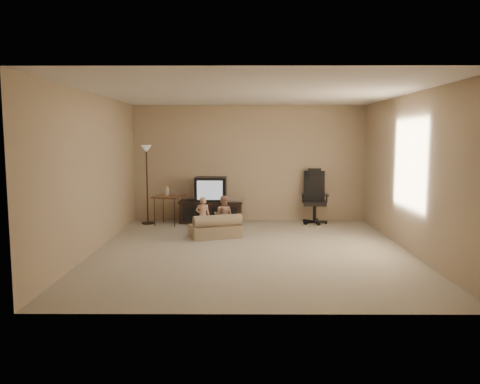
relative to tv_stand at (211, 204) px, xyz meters
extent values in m
plane|color=#BAB094|center=(0.81, -2.49, -0.41)|extent=(5.50, 5.50, 0.00)
plane|color=silver|center=(0.81, -2.49, 2.09)|extent=(5.50, 5.50, 0.00)
plane|color=tan|center=(0.81, 0.26, 0.84)|extent=(5.00, 0.00, 5.00)
plane|color=tan|center=(0.81, -5.24, 0.84)|extent=(5.00, 0.00, 5.00)
plane|color=tan|center=(-1.69, -2.49, 0.84)|extent=(0.00, 5.50, 5.50)
plane|color=tan|center=(3.31, -2.49, 0.84)|extent=(0.00, 5.50, 5.50)
cube|color=black|center=(-0.01, 0.00, -0.20)|extent=(1.31, 0.50, 0.42)
cube|color=black|center=(-0.01, 0.00, 0.04)|extent=(1.35, 0.54, 0.04)
cube|color=black|center=(-0.32, -0.23, -0.19)|extent=(0.54, 0.03, 0.32)
cube|color=black|center=(0.29, -0.25, -0.19)|extent=(0.54, 0.03, 0.32)
cube|color=black|center=(-0.01, 0.02, 0.31)|extent=(0.66, 0.48, 0.51)
cube|color=white|center=(-0.01, -0.22, 0.31)|extent=(0.53, 0.02, 0.40)
cube|color=silver|center=(0.50, -0.06, 0.09)|extent=(0.38, 0.27, 0.06)
cylinder|color=black|center=(2.19, -0.14, -0.18)|extent=(0.06, 0.06, 0.37)
cube|color=black|center=(2.19, -0.14, 0.04)|extent=(0.50, 0.50, 0.08)
cube|color=black|center=(2.21, 0.08, 0.38)|extent=(0.45, 0.20, 0.65)
cube|color=black|center=(2.21, 0.08, 0.68)|extent=(0.28, 0.11, 0.15)
cube|color=black|center=(1.94, -0.12, 0.21)|extent=(0.09, 0.26, 0.04)
cube|color=black|center=(2.43, -0.16, 0.21)|extent=(0.09, 0.26, 0.04)
cube|color=brown|center=(-0.86, -0.26, 0.19)|extent=(0.67, 0.67, 0.03)
cylinder|color=black|center=(-1.13, -0.42, -0.11)|extent=(0.02, 0.02, 0.60)
cylinder|color=black|center=(-0.71, -0.53, -0.11)|extent=(0.02, 0.02, 0.60)
cylinder|color=black|center=(-1.02, 0.00, -0.11)|extent=(0.02, 0.02, 0.60)
cylinder|color=black|center=(-0.60, -0.11, -0.11)|extent=(0.02, 0.02, 0.60)
cylinder|color=beige|center=(-0.91, -0.21, 0.28)|extent=(0.08, 0.08, 0.15)
cone|color=#D6B68B|center=(-0.91, -0.21, 0.39)|extent=(0.06, 0.06, 0.05)
cylinder|color=black|center=(-1.33, -0.15, -0.39)|extent=(0.26, 0.26, 0.03)
cylinder|color=black|center=(-1.33, -0.15, 0.38)|extent=(0.03, 0.03, 1.56)
cone|color=beige|center=(-1.33, -0.15, 1.17)|extent=(0.22, 0.22, 0.15)
cube|color=#9C876A|center=(0.17, -1.50, -0.29)|extent=(1.01, 0.76, 0.23)
cylinder|color=#9C876A|center=(0.22, -1.65, -0.07)|extent=(0.90, 0.50, 0.21)
imported|color=tan|center=(-0.06, -1.40, -0.04)|extent=(0.27, 0.20, 0.74)
imported|color=tan|center=(0.31, -1.32, -0.03)|extent=(0.39, 0.26, 0.75)
camera|label=1|loc=(0.67, -9.87, 1.40)|focal=35.00mm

